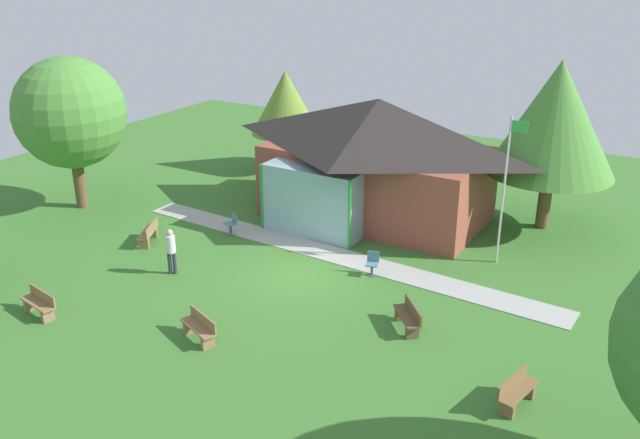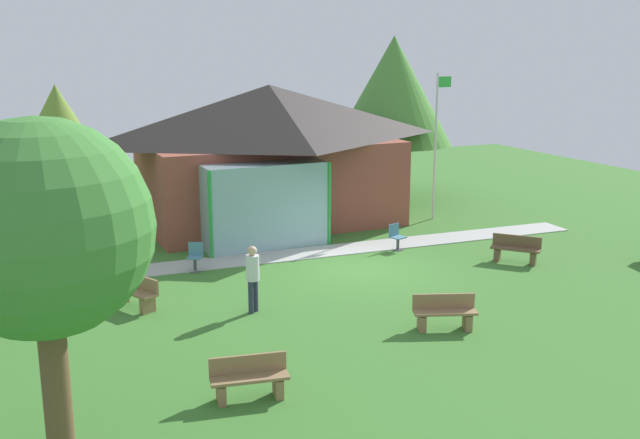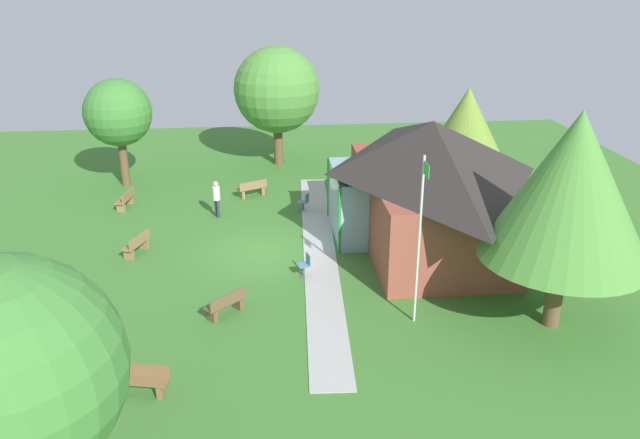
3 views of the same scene
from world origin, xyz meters
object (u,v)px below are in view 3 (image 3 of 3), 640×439
object	(u,v)px
flagpole	(420,234)
bench_front_center	(137,245)
bench_lawn_far_right	(142,381)
bench_front_left	(126,200)
tree_behind_pavilion_left	(467,120)
tree_behind_pavilion_right	(572,187)
bench_mid_left	(252,189)
patio_chair_lawn_spare	(305,265)
tree_west_hedge	(277,90)
tree_far_east	(5,373)
pavilion	(425,181)
tree_lawn_corner	(118,113)
bench_mid_right	(226,304)
patio_chair_west	(304,203)
visitor_strolling_lawn	(216,196)

from	to	relation	value
flagpole	bench_front_center	xyz separation A→B (m)	(-6.15, -9.93, -2.70)
bench_lawn_far_right	bench_front_left	bearing A→B (deg)	-65.83
bench_front_left	tree_behind_pavilion_left	size ratio (longest dim) A/B	0.30
tree_behind_pavilion_right	bench_mid_left	bearing A→B (deg)	-143.54
bench_front_center	tree_behind_pavilion_right	world-z (taller)	tree_behind_pavilion_right
patio_chair_lawn_spare	tree_west_hedge	distance (m)	15.05
tree_west_hedge	tree_far_east	bearing A→B (deg)	-12.89
pavilion	bench_lawn_far_right	size ratio (longest dim) A/B	6.52
tree_behind_pavilion_left	tree_lawn_corner	bearing A→B (deg)	-96.06
pavilion	bench_front_center	bearing A→B (deg)	-90.04
flagpole	tree_west_hedge	xyz separation A→B (m)	(-18.13, -3.84, 1.23)
pavilion	bench_mid_right	world-z (taller)	pavilion
patio_chair_west	tree_lawn_corner	bearing A→B (deg)	88.69
pavilion	bench_mid_left	size ratio (longest dim) A/B	6.61
bench_mid_right	tree_lawn_corner	bearing A→B (deg)	71.16
bench_front_center	tree_lawn_corner	xyz separation A→B (m)	(-8.91, -2.13, 3.46)
bench_front_center	bench_mid_left	size ratio (longest dim) A/B	1.01
visitor_strolling_lawn	tree_behind_pavilion_left	bearing A→B (deg)	-108.18
flagpole	bench_mid_left	bearing A→B (deg)	-156.93
tree_lawn_corner	tree_far_east	bearing A→B (deg)	6.21
pavilion	visitor_strolling_lawn	size ratio (longest dim) A/B	5.84
tree_behind_pavilion_right	tree_west_hedge	world-z (taller)	tree_behind_pavilion_right
bench_lawn_far_right	visitor_strolling_lawn	size ratio (longest dim) A/B	0.90
tree_behind_pavilion_right	bench_front_center	bearing A→B (deg)	-115.21
tree_behind_pavilion_left	bench_lawn_far_right	bearing A→B (deg)	-40.68
tree_far_east	tree_behind_pavilion_left	distance (m)	25.48
bench_front_center	visitor_strolling_lawn	bearing A→B (deg)	-17.26
bench_mid_right	patio_chair_lawn_spare	distance (m)	3.86
tree_lawn_corner	patio_chair_lawn_spare	bearing A→B (deg)	37.35
patio_chair_lawn_spare	bench_mid_left	bearing A→B (deg)	-3.13
flagpole	bench_lawn_far_right	xyz separation A→B (m)	(2.97, -8.22, -2.70)
patio_chair_lawn_spare	patio_chair_west	bearing A→B (deg)	-19.72
patio_chair_west	bench_mid_right	bearing A→B (deg)	-173.23
bench_front_left	bench_front_center	bearing A→B (deg)	-154.82
bench_mid_left	tree_far_east	world-z (taller)	tree_far_east
visitor_strolling_lawn	tree_behind_pavilion_right	world-z (taller)	tree_behind_pavilion_right
tree_far_east	tree_behind_pavilion_right	bearing A→B (deg)	115.27
bench_mid_right	patio_chair_west	distance (m)	9.90
bench_lawn_far_right	bench_mid_left	size ratio (longest dim) A/B	1.01
flagpole	bench_mid_right	distance (m)	6.78
tree_behind_pavilion_right	tree_far_east	xyz separation A→B (m)	(6.61, -14.00, -0.91)
tree_far_east	tree_behind_pavilion_left	xyz separation A→B (m)	(-20.37, 15.30, -0.23)
patio_chair_lawn_spare	tree_lawn_corner	world-z (taller)	tree_lawn_corner
patio_chair_west	tree_lawn_corner	distance (m)	10.89
bench_front_left	visitor_strolling_lawn	distance (m)	4.78
pavilion	bench_mid_right	size ratio (longest dim) A/B	7.19
patio_chair_lawn_spare	visitor_strolling_lawn	world-z (taller)	visitor_strolling_lawn
visitor_strolling_lawn	bench_lawn_far_right	bearing A→B (deg)	141.66
flagpole	tree_behind_pavilion_left	size ratio (longest dim) A/B	1.08
patio_chair_west	tree_far_east	size ratio (longest dim) A/B	0.14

